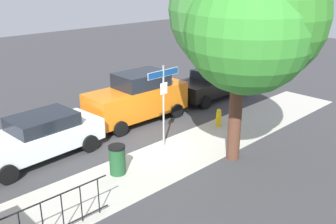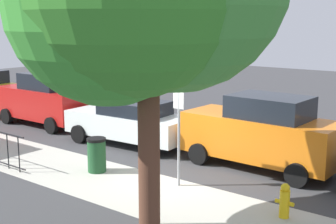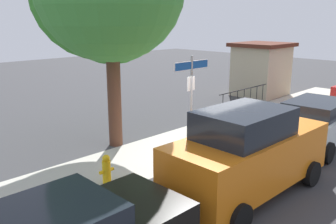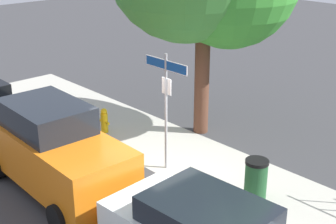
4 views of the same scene
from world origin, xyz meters
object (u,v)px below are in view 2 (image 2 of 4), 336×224
Objects in this scene: street_sign at (179,104)px; fire_hydrant at (285,201)px; trash_bin at (97,155)px; car_orange at (262,132)px; car_white at (130,122)px; car_red at (45,99)px.

fire_hydrant is at bearing 176.24° from street_sign.
street_sign reaches higher than trash_bin.
car_white is at bearing 5.74° from car_orange.
car_red is 11.95m from fire_hydrant.
car_orange reaches higher than fire_hydrant.
car_white is 4.82m from car_red.
car_white is (4.80, 0.37, -0.26)m from car_orange.
car_orange is at bearing -178.99° from car_red.
car_orange is 1.08× the size of car_red.
trash_bin is (2.53, 0.50, -1.68)m from street_sign.
car_red is 5.48× the size of fire_hydrant.
fire_hydrant is (-11.63, 2.65, -0.68)m from car_red.
car_red is at bearing -4.84° from car_white.
car_orange reaches higher than trash_bin.
car_red is 4.36× the size of trash_bin.
car_white is 4.71× the size of trash_bin.
car_orange is 5.89× the size of fire_hydrant.
car_orange is at bearing -137.90° from trash_bin.
street_sign is at bearing -3.76° from fire_hydrant.
car_white is 7.28m from fire_hydrant.
car_orange is 3.59m from fire_hydrant.
car_white is (3.80, -2.31, -1.37)m from street_sign.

